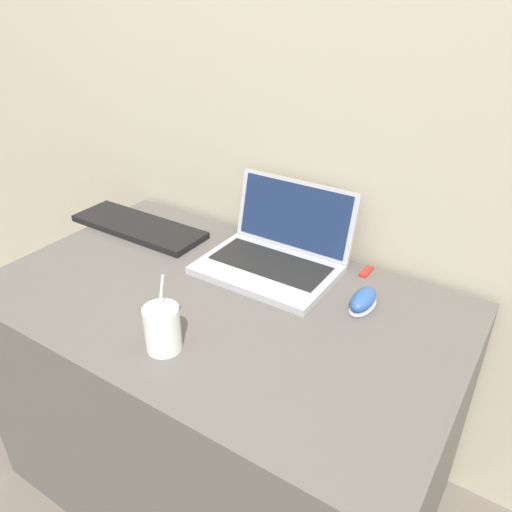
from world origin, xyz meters
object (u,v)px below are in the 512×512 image
object	(u,v)px
drink_cup	(162,328)
usb_stick	(366,271)
laptop	(276,252)
computer_mouse	(363,300)
external_keyboard	(138,227)

from	to	relation	value
drink_cup	usb_stick	xyz separation A→B (m)	(0.25, 0.54, -0.05)
laptop	usb_stick	bearing A→B (deg)	23.85
computer_mouse	external_keyboard	bearing A→B (deg)	179.55
external_keyboard	usb_stick	xyz separation A→B (m)	(0.71, 0.15, -0.01)
computer_mouse	external_keyboard	xyz separation A→B (m)	(-0.77, 0.01, -0.01)
external_keyboard	usb_stick	bearing A→B (deg)	11.67
drink_cup	usb_stick	distance (m)	0.60
laptop	drink_cup	xyz separation A→B (m)	(-0.02, -0.44, 0.01)
drink_cup	laptop	bearing A→B (deg)	87.36
laptop	drink_cup	bearing A→B (deg)	-92.64
laptop	drink_cup	size ratio (longest dim) A/B	2.03
usb_stick	external_keyboard	bearing A→B (deg)	-168.33
external_keyboard	laptop	bearing A→B (deg)	5.42
drink_cup	usb_stick	bearing A→B (deg)	65.10
laptop	external_keyboard	world-z (taller)	laptop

